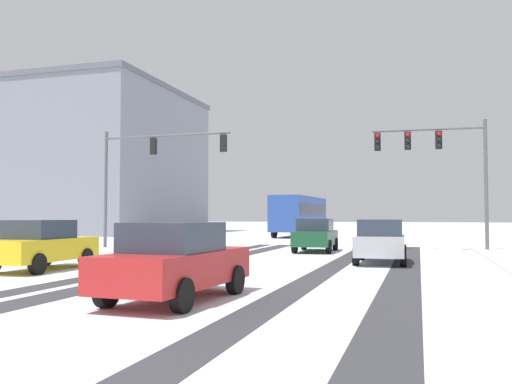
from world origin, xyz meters
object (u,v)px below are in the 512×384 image
object	(u,v)px
traffic_signal_near_left	(148,162)
car_red_fourth	(175,261)
car_dark_green_lead	(316,235)
car_silver_second	(381,241)
office_building_far_left_block	(45,164)
car_yellow_cab_third	(41,245)
traffic_signal_near_right	(439,155)
bus_oncoming	(300,213)

from	to	relation	value
traffic_signal_near_left	car_red_fourth	bearing A→B (deg)	-60.01
car_dark_green_lead	car_silver_second	size ratio (longest dim) A/B	1.00
office_building_far_left_block	car_yellow_cab_third	bearing A→B (deg)	-51.74
traffic_signal_near_left	car_dark_green_lead	world-z (taller)	traffic_signal_near_left
traffic_signal_near_right	office_building_far_left_block	xyz separation A→B (m)	(-39.41, 20.26, 2.55)
traffic_signal_near_right	bus_oncoming	xyz separation A→B (m)	(-10.86, 17.41, -2.78)
bus_oncoming	car_silver_second	bearing A→B (deg)	-71.34
traffic_signal_near_right	car_silver_second	world-z (taller)	traffic_signal_near_right
car_yellow_cab_third	car_silver_second	bearing A→B (deg)	29.12
car_dark_green_lead	car_yellow_cab_third	world-z (taller)	same
car_silver_second	bus_oncoming	distance (m)	26.58
car_yellow_cab_third	office_building_far_left_block	bearing A→B (deg)	128.26
car_dark_green_lead	office_building_far_left_block	world-z (taller)	office_building_far_left_block
traffic_signal_near_left	car_dark_green_lead	distance (m)	10.08
car_red_fourth	car_yellow_cab_third	bearing A→B (deg)	146.94
car_dark_green_lead	bus_oncoming	xyz separation A→B (m)	(-5.01, 19.55, 1.18)
traffic_signal_near_left	car_dark_green_lead	bearing A→B (deg)	-1.42
car_silver_second	car_yellow_cab_third	size ratio (longest dim) A/B	1.00
traffic_signal_near_right	traffic_signal_near_left	xyz separation A→B (m)	(-15.16, -1.91, -0.07)
traffic_signal_near_right	car_silver_second	xyz separation A→B (m)	(-2.37, -7.75, -3.96)
traffic_signal_near_left	office_building_far_left_block	distance (m)	32.96
car_dark_green_lead	car_yellow_cab_third	xyz separation A→B (m)	(-6.90, -11.40, 0.00)
car_yellow_cab_third	bus_oncoming	xyz separation A→B (m)	(1.90, 30.95, 1.18)
car_silver_second	office_building_far_left_block	world-z (taller)	office_building_far_left_block
bus_oncoming	office_building_far_left_block	world-z (taller)	office_building_far_left_block
traffic_signal_near_left	car_dark_green_lead	size ratio (longest dim) A/B	1.82
office_building_far_left_block	bus_oncoming	bearing A→B (deg)	-5.69
bus_oncoming	traffic_signal_near_left	bearing A→B (deg)	-102.53
traffic_signal_near_left	car_silver_second	xyz separation A→B (m)	(12.79, -5.84, -3.89)
traffic_signal_near_right	car_yellow_cab_third	xyz separation A→B (m)	(-12.76, -13.54, -3.96)
car_silver_second	car_red_fourth	size ratio (longest dim) A/B	0.99
traffic_signal_near_right	car_red_fourth	distance (m)	19.37
car_red_fourth	traffic_signal_near_right	bearing A→B (deg)	72.03
car_silver_second	car_yellow_cab_third	bearing A→B (deg)	-150.88
car_dark_green_lead	bus_oncoming	size ratio (longest dim) A/B	0.38
car_silver_second	bus_oncoming	size ratio (longest dim) A/B	0.37
car_dark_green_lead	traffic_signal_near_right	bearing A→B (deg)	20.06
traffic_signal_near_right	office_building_far_left_block	size ratio (longest dim) A/B	0.21
traffic_signal_near_right	office_building_far_left_block	bearing A→B (deg)	152.80
car_dark_green_lead	bus_oncoming	bearing A→B (deg)	104.36
car_dark_green_lead	car_silver_second	distance (m)	6.61
car_dark_green_lead	bus_oncoming	distance (m)	20.21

